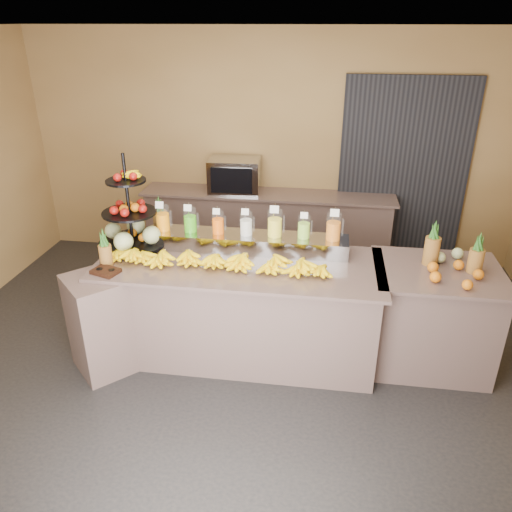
% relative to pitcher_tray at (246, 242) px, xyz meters
% --- Properties ---
extents(ground, '(6.00, 6.00, 0.00)m').
position_rel_pitcher_tray_xyz_m(ground, '(-0.01, -0.58, -1.01)').
color(ground, black).
rests_on(ground, ground).
extents(room_envelope, '(6.04, 5.02, 2.82)m').
position_rel_pitcher_tray_xyz_m(room_envelope, '(0.18, 0.21, 0.87)').
color(room_envelope, olive).
rests_on(room_envelope, ground).
extents(buffet_counter, '(2.75, 1.25, 0.93)m').
position_rel_pitcher_tray_xyz_m(buffet_counter, '(-0.13, -0.32, -0.54)').
color(buffet_counter, gray).
rests_on(buffet_counter, ground).
extents(right_counter, '(1.08, 0.88, 0.93)m').
position_rel_pitcher_tray_xyz_m(right_counter, '(1.69, -0.18, -0.54)').
color(right_counter, gray).
rests_on(right_counter, ground).
extents(back_ledge, '(3.10, 0.55, 0.93)m').
position_rel_pitcher_tray_xyz_m(back_ledge, '(-0.01, 1.67, -0.54)').
color(back_ledge, gray).
rests_on(back_ledge, ground).
extents(pitcher_tray, '(1.85, 0.30, 0.15)m').
position_rel_pitcher_tray_xyz_m(pitcher_tray, '(0.00, 0.00, 0.00)').
color(pitcher_tray, gray).
rests_on(pitcher_tray, buffet_counter).
extents(juice_pitcher_orange_a, '(0.13, 0.13, 0.31)m').
position_rel_pitcher_tray_xyz_m(juice_pitcher_orange_a, '(-0.78, -0.00, 0.18)').
color(juice_pitcher_orange_a, silver).
rests_on(juice_pitcher_orange_a, pitcher_tray).
extents(juice_pitcher_green, '(0.12, 0.12, 0.29)m').
position_rel_pitcher_tray_xyz_m(juice_pitcher_green, '(-0.52, -0.00, 0.17)').
color(juice_pitcher_green, silver).
rests_on(juice_pitcher_green, pitcher_tray).
extents(juice_pitcher_orange_b, '(0.11, 0.11, 0.26)m').
position_rel_pitcher_tray_xyz_m(juice_pitcher_orange_b, '(-0.26, -0.00, 0.16)').
color(juice_pitcher_orange_b, silver).
rests_on(juice_pitcher_orange_b, pitcher_tray).
extents(juice_pitcher_milk, '(0.11, 0.12, 0.28)m').
position_rel_pitcher_tray_xyz_m(juice_pitcher_milk, '(-0.00, -0.00, 0.17)').
color(juice_pitcher_milk, silver).
rests_on(juice_pitcher_milk, pitcher_tray).
extents(juice_pitcher_lemon, '(0.13, 0.14, 0.32)m').
position_rel_pitcher_tray_xyz_m(juice_pitcher_lemon, '(0.26, -0.00, 0.18)').
color(juice_pitcher_lemon, silver).
rests_on(juice_pitcher_lemon, pitcher_tray).
extents(juice_pitcher_lime, '(0.11, 0.12, 0.27)m').
position_rel_pitcher_tray_xyz_m(juice_pitcher_lime, '(0.52, -0.00, 0.17)').
color(juice_pitcher_lime, silver).
rests_on(juice_pitcher_lime, pitcher_tray).
extents(juice_pitcher_orange_c, '(0.13, 0.14, 0.32)m').
position_rel_pitcher_tray_xyz_m(juice_pitcher_orange_c, '(0.78, -0.00, 0.18)').
color(juice_pitcher_orange_c, silver).
rests_on(juice_pitcher_orange_c, pitcher_tray).
extents(banana_heap, '(2.08, 0.19, 0.17)m').
position_rel_pitcher_tray_xyz_m(banana_heap, '(-0.20, -0.37, 0.00)').
color(banana_heap, yellow).
rests_on(banana_heap, buffet_counter).
extents(fruit_stand, '(0.70, 0.70, 0.89)m').
position_rel_pitcher_tray_xyz_m(fruit_stand, '(-1.01, -0.10, 0.15)').
color(fruit_stand, black).
rests_on(fruit_stand, buffet_counter).
extents(condiment_caddy, '(0.25, 0.22, 0.03)m').
position_rel_pitcher_tray_xyz_m(condiment_caddy, '(-1.09, -0.64, -0.06)').
color(condiment_caddy, black).
rests_on(condiment_caddy, buffet_counter).
extents(pineapple_left_a, '(0.11, 0.11, 0.35)m').
position_rel_pitcher_tray_xyz_m(pineapple_left_a, '(-1.14, -0.49, 0.05)').
color(pineapple_left_a, brown).
rests_on(pineapple_left_a, buffet_counter).
extents(pineapple_left_b, '(0.14, 0.14, 0.41)m').
position_rel_pitcher_tray_xyz_m(pineapple_left_b, '(-0.88, 0.21, 0.08)').
color(pineapple_left_b, brown).
rests_on(pineapple_left_b, buffet_counter).
extents(right_fruit_pile, '(0.47, 0.45, 0.25)m').
position_rel_pitcher_tray_xyz_m(right_fruit_pile, '(1.77, -0.22, 0.00)').
color(right_fruit_pile, brown).
rests_on(right_fruit_pile, right_counter).
extents(oven_warmer, '(0.63, 0.45, 0.41)m').
position_rel_pitcher_tray_xyz_m(oven_warmer, '(-0.41, 1.67, 0.13)').
color(oven_warmer, gray).
rests_on(oven_warmer, back_ledge).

